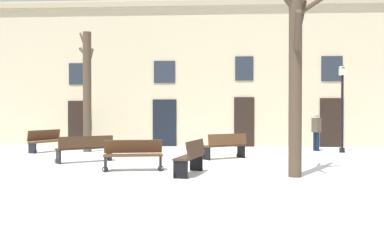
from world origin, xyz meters
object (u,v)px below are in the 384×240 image
Objects in this scene: bench_by_litter_bin at (191,156)px; bench_back_to_back_right at (225,146)px; tree_near_facade at (87,89)px; person_by_shop_door at (87,128)px; bench_far_corner at (133,155)px; bench_near_center_tree at (85,148)px; person_near_bench at (316,129)px; streetlamp at (342,99)px; bench_near_lamp at (47,140)px; tree_left_of_center at (296,66)px.

bench_back_to_back_right is at bearing 177.85° from bench_by_litter_bin.
tree_near_facade is 8.30m from bench_by_litter_bin.
person_by_shop_door is at bearing 106.68° from tree_near_facade.
bench_far_corner is 1.08× the size of bench_back_to_back_right.
bench_by_litter_bin reaches higher than bench_back_to_back_right.
bench_near_center_tree is 1.04× the size of person_near_bench.
bench_far_corner is at bearing 107.23° from person_near_bench.
bench_by_litter_bin reaches higher than bench_far_corner.
tree_near_facade is at bearing -131.91° from bench_by_litter_bin.
streetlamp is 2.25× the size of bench_back_to_back_right.
tree_near_facade is 6.91m from bench_far_corner.
bench_near_lamp is 1.17× the size of bench_back_to_back_right.
streetlamp reaches higher than bench_near_center_tree.
tree_left_of_center is at bearing -113.99° from streetlamp.
tree_left_of_center is 11.56m from bench_near_lamp.
tree_left_of_center reaches higher than bench_back_to_back_right.
bench_far_corner is at bearing 98.05° from bench_near_center_tree.
bench_by_litter_bin is 10.24m from person_by_shop_door.
streetlamp is 2.07× the size of bench_far_corner.
tree_left_of_center is at bearing -104.07° from bench_near_lamp.
bench_by_litter_bin is at bearing -112.69° from bench_near_lamp.
bench_near_lamp reaches higher than bench_far_corner.
tree_near_facade reaches higher than person_by_shop_door.
tree_left_of_center is 3.00× the size of bench_by_litter_bin.
person_near_bench is at bearing 73.92° from tree_left_of_center.
person_by_shop_door is 0.98× the size of person_near_bench.
bench_far_corner is (1.99, -1.96, -0.03)m from bench_near_center_tree.
tree_left_of_center is at bearing -42.01° from tree_near_facade.
streetlamp is 2.16× the size of person_near_bench.
bench_back_to_back_right is at bearing -23.59° from tree_near_facade.
streetlamp reaches higher than bench_back_to_back_right.
person_near_bench is (9.67, 0.96, -1.71)m from tree_near_facade.
person_near_bench is (6.59, 6.74, 0.48)m from bench_far_corner.
streetlamp is 12.39m from bench_near_lamp.
bench_far_corner is 9.44m from person_near_bench.
tree_left_of_center is 7.64m from streetlamp.
bench_back_to_back_right is 7.97m from person_by_shop_door.
bench_near_lamp is at bearing 119.36° from bench_far_corner.
bench_far_corner is at bearing -99.90° from bench_by_litter_bin.
bench_back_to_back_right is at bearing 112.28° from tree_left_of_center.
bench_near_center_tree is at bearing 124.76° from bench_far_corner.
tree_near_facade reaches higher than bench_near_lamp.
tree_near_facade reaches higher than bench_near_center_tree.
streetlamp is at bearing -157.52° from person_near_bench.
bench_near_center_tree is 6.32m from person_by_shop_door.
streetlamp reaches higher than person_near_bench.
bench_near_center_tree is (-9.46, -4.07, -1.74)m from streetlamp.
bench_near_center_tree is 1.00× the size of bench_by_litter_bin.
tree_near_facade is 0.98× the size of tree_left_of_center.
person_near_bench reaches higher than bench_by_litter_bin.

